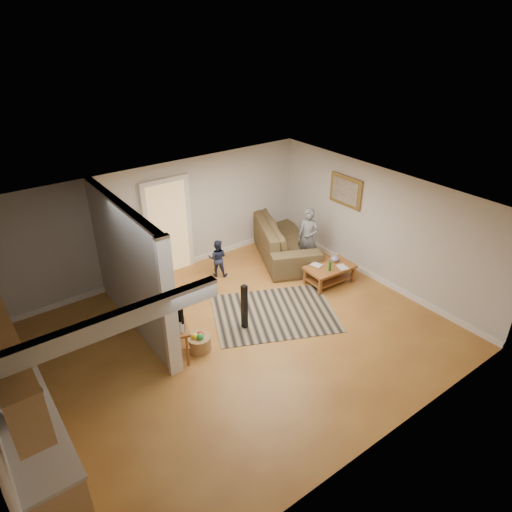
{
  "coord_description": "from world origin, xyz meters",
  "views": [
    {
      "loc": [
        -3.53,
        -5.48,
        5.27
      ],
      "look_at": [
        1.04,
        0.71,
        1.1
      ],
      "focal_mm": 32.0,
      "sensor_mm": 36.0,
      "label": 1
    }
  ],
  "objects_px": {
    "sofa": "(281,251)",
    "speaker_right": "(135,270)",
    "coffee_table": "(330,270)",
    "toddler": "(218,275)",
    "tv_console": "(173,322)",
    "toy_basket": "(199,342)",
    "child": "(306,263)",
    "speaker_left": "(244,307)"
  },
  "relations": [
    {
      "from": "tv_console",
      "to": "toddler",
      "type": "bearing_deg",
      "value": 58.17
    },
    {
      "from": "speaker_right",
      "to": "child",
      "type": "distance_m",
      "value": 3.92
    },
    {
      "from": "toy_basket",
      "to": "coffee_table",
      "type": "bearing_deg",
      "value": 4.35
    },
    {
      "from": "coffee_table",
      "to": "speaker_left",
      "type": "relative_size",
      "value": 1.18
    },
    {
      "from": "sofa",
      "to": "tv_console",
      "type": "distance_m",
      "value": 4.3
    },
    {
      "from": "speaker_left",
      "to": "child",
      "type": "height_order",
      "value": "speaker_left"
    },
    {
      "from": "speaker_left",
      "to": "child",
      "type": "xyz_separation_m",
      "value": [
        2.6,
        1.16,
        -0.46
      ]
    },
    {
      "from": "tv_console",
      "to": "toddler",
      "type": "relative_size",
      "value": 1.31
    },
    {
      "from": "coffee_table",
      "to": "speaker_left",
      "type": "xyz_separation_m",
      "value": [
        -2.42,
        -0.22,
        0.14
      ]
    },
    {
      "from": "speaker_left",
      "to": "toddler",
      "type": "distance_m",
      "value": 2.08
    },
    {
      "from": "toddler",
      "to": "coffee_table",
      "type": "bearing_deg",
      "value": 175.83
    },
    {
      "from": "sofa",
      "to": "toddler",
      "type": "xyz_separation_m",
      "value": [
        -1.89,
        -0.07,
        0.0
      ]
    },
    {
      "from": "sofa",
      "to": "speaker_left",
      "type": "bearing_deg",
      "value": 152.84
    },
    {
      "from": "sofa",
      "to": "speaker_right",
      "type": "height_order",
      "value": "speaker_right"
    },
    {
      "from": "speaker_left",
      "to": "sofa",
      "type": "bearing_deg",
      "value": 29.53
    },
    {
      "from": "speaker_left",
      "to": "tv_console",
      "type": "bearing_deg",
      "value": 163.2
    },
    {
      "from": "speaker_left",
      "to": "speaker_right",
      "type": "height_order",
      "value": "speaker_left"
    },
    {
      "from": "sofa",
      "to": "speaker_right",
      "type": "distance_m",
      "value": 3.64
    },
    {
      "from": "coffee_table",
      "to": "child",
      "type": "relative_size",
      "value": 0.8
    },
    {
      "from": "speaker_right",
      "to": "toy_basket",
      "type": "xyz_separation_m",
      "value": [
        0.06,
        -2.54,
        -0.29
      ]
    },
    {
      "from": "speaker_left",
      "to": "toy_basket",
      "type": "distance_m",
      "value": 1.05
    },
    {
      "from": "toddler",
      "to": "tv_console",
      "type": "bearing_deg",
      "value": 80.93
    },
    {
      "from": "coffee_table",
      "to": "speaker_right",
      "type": "height_order",
      "value": "speaker_right"
    },
    {
      "from": "coffee_table",
      "to": "sofa",
      "type": "bearing_deg",
      "value": 86.77
    },
    {
      "from": "sofa",
      "to": "toy_basket",
      "type": "relative_size",
      "value": 7.03
    },
    {
      "from": "tv_console",
      "to": "speaker_right",
      "type": "bearing_deg",
      "value": 99.74
    },
    {
      "from": "toddler",
      "to": "sofa",
      "type": "bearing_deg",
      "value": -138.35
    },
    {
      "from": "speaker_right",
      "to": "toddler",
      "type": "relative_size",
      "value": 1.03
    },
    {
      "from": "coffee_table",
      "to": "speaker_right",
      "type": "distance_m",
      "value": 4.15
    },
    {
      "from": "speaker_right",
      "to": "speaker_left",
      "type": "bearing_deg",
      "value": -68.77
    },
    {
      "from": "toy_basket",
      "to": "tv_console",
      "type": "bearing_deg",
      "value": 146.22
    },
    {
      "from": "toy_basket",
      "to": "toddler",
      "type": "distance_m",
      "value": 2.56
    },
    {
      "from": "speaker_right",
      "to": "child",
      "type": "height_order",
      "value": "speaker_right"
    },
    {
      "from": "speaker_right",
      "to": "sofa",
      "type": "bearing_deg",
      "value": -9.7
    },
    {
      "from": "coffee_table",
      "to": "speaker_left",
      "type": "bearing_deg",
      "value": -174.84
    },
    {
      "from": "coffee_table",
      "to": "child",
      "type": "distance_m",
      "value": 1.01
    },
    {
      "from": "toy_basket",
      "to": "child",
      "type": "distance_m",
      "value": 3.8
    },
    {
      "from": "toy_basket",
      "to": "sofa",
      "type": "bearing_deg",
      "value": 30.08
    },
    {
      "from": "toy_basket",
      "to": "child",
      "type": "bearing_deg",
      "value": 18.39
    },
    {
      "from": "coffee_table",
      "to": "speaker_right",
      "type": "relative_size",
      "value": 1.22
    },
    {
      "from": "tv_console",
      "to": "child",
      "type": "distance_m",
      "value": 4.1
    },
    {
      "from": "toy_basket",
      "to": "child",
      "type": "xyz_separation_m",
      "value": [
        3.6,
        1.2,
        -0.15
      ]
    }
  ]
}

